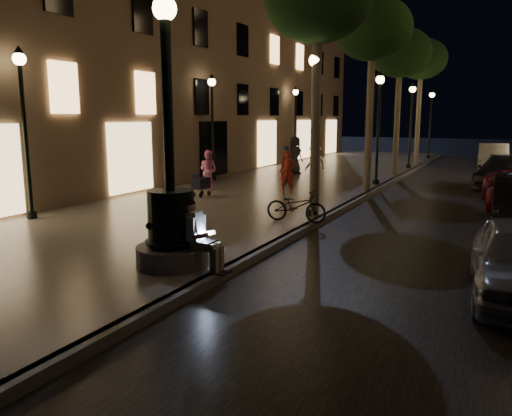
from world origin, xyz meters
The scene contains 27 objects.
ground centered at (0.00, 15.00, 0.00)m, with size 120.00×120.00×0.00m, color black.
cobble_lane centered at (3.00, 15.00, 0.01)m, with size 6.00×45.00×0.02m, color black.
promenade centered at (-4.00, 15.00, 0.10)m, with size 8.00×45.00×0.20m, color #68635C.
curb_strip centered at (0.00, 15.00, 0.10)m, with size 0.25×45.00×0.20m, color #59595B.
building_left centered at (-12.00, 18.00, 7.50)m, with size 8.00×36.00×15.00m, color #836752.
fountain_lamppost centered at (-1.00, 2.00, 1.21)m, with size 1.40×1.40×5.21m.
seated_man_laptop centered at (-0.39, 2.00, 0.92)m, with size 1.00×0.34×1.37m.
tree_near centered at (-0.25, 8.00, 6.24)m, with size 3.00×3.00×7.30m.
tree_second centered at (-0.20, 14.00, 6.33)m, with size 3.00×3.00×7.40m.
tree_third centered at (-0.30, 20.00, 6.14)m, with size 3.00×3.00×7.20m.
tree_far centered at (-0.22, 26.00, 6.43)m, with size 3.00×3.00×7.50m.
lamp_curb_a centered at (-0.30, 8.00, 3.24)m, with size 0.36×0.36×4.81m.
lamp_curb_b centered at (-0.30, 16.00, 3.24)m, with size 0.36×0.36×4.81m.
lamp_curb_c centered at (-0.30, 24.00, 3.24)m, with size 0.36×0.36×4.81m.
lamp_curb_d centered at (-0.30, 32.00, 3.24)m, with size 0.36×0.36×4.81m.
lamp_left_a centered at (-7.40, 4.00, 3.24)m, with size 0.36×0.36×4.81m.
lamp_left_b centered at (-7.40, 14.00, 3.24)m, with size 0.36×0.36×4.81m.
lamp_left_c centered at (-7.40, 24.00, 3.24)m, with size 0.36×0.36×4.81m.
stroller centered at (-5.28, 9.68, 0.68)m, with size 0.43×0.95×0.96m.
car_rear centered at (4.59, 19.00, 0.68)m, with size 1.90×4.66×1.35m, color #2A292E.
car_fifth centered at (4.00, 27.56, 0.77)m, with size 1.63×4.69×1.54m, color #AAABA6.
pedestrian_red centered at (-2.71, 11.78, 1.04)m, with size 0.61×0.40×1.67m, color #B83024.
pedestrian_pink centered at (-5.99, 11.34, 1.00)m, with size 0.77×0.60×1.59m, color pink.
pedestrian_white centered at (-2.95, 15.52, 1.06)m, with size 1.11×0.64×1.71m, color white.
pedestrian_blue centered at (-4.06, 14.83, 1.01)m, with size 0.95×0.40×1.62m, color #275190.
pedestrian_dark centered at (-5.07, 18.29, 1.16)m, with size 0.94×0.61×1.93m, color #303035.
bicycle centered at (-0.40, 6.97, 0.65)m, with size 0.60×1.72×0.90m, color black.
Camera 1 is at (4.71, -5.72, 3.07)m, focal length 35.00 mm.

